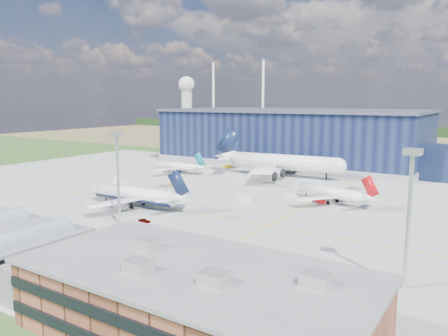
# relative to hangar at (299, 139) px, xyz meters

# --- Properties ---
(ground) EXTENTS (600.00, 600.00, 0.00)m
(ground) POSITION_rel_hangar_xyz_m (-2.81, -94.80, -11.62)
(ground) COLOR #314F1D
(ground) RESTS_ON ground
(apron) EXTENTS (220.00, 160.00, 0.08)m
(apron) POSITION_rel_hangar_xyz_m (-2.81, -84.80, -11.59)
(apron) COLOR #A2A29D
(apron) RESTS_ON ground
(farmland) EXTENTS (600.00, 220.00, 0.01)m
(farmland) POSITION_rel_hangar_xyz_m (-2.81, 125.20, -11.62)
(farmland) COLOR brown
(farmland) RESTS_ON ground
(treeline) EXTENTS (600.00, 8.00, 8.00)m
(treeline) POSITION_rel_hangar_xyz_m (-2.81, 205.20, -7.62)
(treeline) COLOR black
(treeline) RESTS_ON ground
(horizon_dressing) EXTENTS (440.20, 18.00, 70.00)m
(horizon_dressing) POSITION_rel_hangar_xyz_m (-194.11, 199.58, 22.58)
(horizon_dressing) COLOR white
(horizon_dressing) RESTS_ON ground
(hangar) EXTENTS (145.00, 62.00, 26.10)m
(hangar) POSITION_rel_hangar_xyz_m (0.00, 0.00, 0.00)
(hangar) COLOR #101636
(hangar) RESTS_ON ground
(ops_building) EXTENTS (46.00, 23.00, 10.90)m
(ops_building) POSITION_rel_hangar_xyz_m (52.20, -154.81, -6.82)
(ops_building) COLOR brown
(ops_building) RESTS_ON ground
(light_mast_center) EXTENTS (2.60, 2.60, 23.00)m
(light_mast_center) POSITION_rel_hangar_xyz_m (7.19, -124.80, 3.82)
(light_mast_center) COLOR silver
(light_mast_center) RESTS_ON ground
(light_mast_east) EXTENTS (2.60, 2.60, 23.00)m
(light_mast_east) POSITION_rel_hangar_xyz_m (72.19, -124.80, 3.82)
(light_mast_east) COLOR silver
(light_mast_east) RESTS_ON ground
(airliner_navy) EXTENTS (37.44, 36.69, 11.80)m
(airliner_navy) POSITION_rel_hangar_xyz_m (-4.22, -108.15, -5.72)
(airliner_navy) COLOR white
(airliner_navy) RESTS_ON ground
(airliner_red) EXTENTS (38.20, 37.79, 9.84)m
(airliner_red) POSITION_rel_hangar_xyz_m (41.59, -72.80, -6.69)
(airliner_red) COLOR white
(airliner_red) RESTS_ON ground
(airliner_widebody) EXTENTS (61.28, 60.17, 18.41)m
(airliner_widebody) POSITION_rel_hangar_xyz_m (10.28, -39.80, -2.41)
(airliner_widebody) COLOR white
(airliner_widebody) RESTS_ON ground
(airliner_regional) EXTENTS (28.83, 28.20, 9.39)m
(airliner_regional) POSITION_rel_hangar_xyz_m (-31.80, -55.68, -6.92)
(airliner_regional) COLOR white
(airliner_regional) RESTS_ON ground
(gse_tug_a) EXTENTS (3.29, 4.22, 1.54)m
(gse_tug_a) POSITION_rel_hangar_xyz_m (-12.86, -81.97, -10.85)
(gse_tug_a) COLOR yellow
(gse_tug_a) RESTS_ON ground
(gse_tug_b) EXTENTS (2.81, 3.20, 1.16)m
(gse_tug_b) POSITION_rel_hangar_xyz_m (-26.78, -134.84, -11.04)
(gse_tug_b) COLOR yellow
(gse_tug_b) RESTS_ON ground
(gse_van_a) EXTENTS (5.30, 3.64, 2.12)m
(gse_van_a) POSITION_rel_hangar_xyz_m (19.26, -85.81, -10.55)
(gse_van_a) COLOR white
(gse_van_a) RESTS_ON ground
(gse_cart_a) EXTENTS (2.93, 3.50, 1.29)m
(gse_cart_a) POSITION_rel_hangar_xyz_m (29.14, -73.36, -10.97)
(gse_cart_a) COLOR white
(gse_cart_a) RESTS_ON ground
(gse_tug_c) EXTENTS (2.87, 3.85, 1.51)m
(gse_tug_c) POSITION_rel_hangar_xyz_m (-20.38, -32.80, -10.86)
(gse_tug_c) COLOR yellow
(gse_tug_c) RESTS_ON ground
(gse_van_c) EXTENTS (5.48, 2.84, 2.57)m
(gse_van_c) POSITION_rel_hangar_xyz_m (61.51, -140.80, -10.33)
(gse_van_c) COLOR white
(gse_van_c) RESTS_ON ground
(airstair) EXTENTS (2.08, 5.00, 3.18)m
(airstair) POSITION_rel_hangar_xyz_m (-25.90, -92.18, -10.03)
(airstair) COLOR white
(airstair) RESTS_ON ground
(car_a) EXTENTS (3.33, 1.94, 1.07)m
(car_a) POSITION_rel_hangar_xyz_m (9.72, -118.94, -11.08)
(car_a) COLOR #99999E
(car_a) RESTS_ON ground
(car_b) EXTENTS (3.85, 2.51, 1.20)m
(car_b) POSITION_rel_hangar_xyz_m (21.53, -137.22, -11.02)
(car_b) COLOR #99999E
(car_b) RESTS_ON ground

